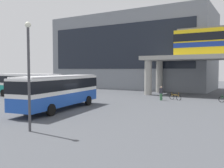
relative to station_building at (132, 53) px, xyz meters
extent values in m
plane|color=#47494F|center=(7.30, -19.33, -7.32)|extent=(120.00, 120.00, 0.00)
cube|color=slate|center=(0.00, 0.03, 0.00)|extent=(31.99, 13.48, 14.64)
cube|color=black|center=(0.00, -6.77, 0.73)|extent=(28.79, 0.10, 8.20)
cylinder|color=#9E9B93|center=(8.70, -12.44, -4.72)|extent=(1.10, 1.10, 5.21)
cylinder|color=#9E9B93|center=(8.70, -7.58, -4.72)|extent=(1.10, 1.10, 5.21)
cube|color=#1E4CB2|center=(6.79, -29.67, -6.27)|extent=(4.12, 11.25, 1.10)
cube|color=silver|center=(6.79, -29.67, -4.97)|extent=(4.12, 11.25, 1.50)
cube|color=black|center=(6.79, -29.67, -4.90)|extent=(4.17, 11.30, 0.96)
cube|color=silver|center=(6.79, -29.67, -4.16)|extent=(3.92, 10.69, 0.12)
cylinder|color=black|center=(5.03, -26.38, -6.82)|extent=(0.43, 1.03, 1.00)
cylinder|color=black|center=(7.50, -26.00, -6.82)|extent=(0.43, 1.03, 1.00)
cylinder|color=black|center=(6.02, -32.90, -6.82)|extent=(0.43, 1.03, 1.00)
cylinder|color=black|center=(8.49, -32.53, -6.82)|extent=(0.43, 1.03, 1.00)
cube|color=teal|center=(-4.43, -23.85, -6.27)|extent=(11.05, 2.72, 1.10)
cube|color=white|center=(-4.43, -23.85, -4.97)|extent=(11.05, 2.72, 1.50)
cube|color=black|center=(-4.43, -23.85, -4.90)|extent=(11.09, 2.76, 0.96)
cube|color=silver|center=(-4.43, -23.85, -4.16)|extent=(10.50, 2.58, 0.12)
cylinder|color=black|center=(-7.97, -25.03, -6.82)|extent=(1.01, 0.30, 1.00)
cylinder|color=black|center=(-7.92, -22.53, -6.82)|extent=(1.01, 0.30, 1.00)
cylinder|color=black|center=(-1.37, -25.16, -6.82)|extent=(1.01, 0.30, 1.00)
cylinder|color=black|center=(-1.32, -22.66, -6.82)|extent=(1.01, 0.30, 1.00)
torus|color=black|center=(14.55, -16.79, -6.98)|extent=(0.71, 0.32, 0.74)
torus|color=black|center=(13.58, -16.41, -6.98)|extent=(0.71, 0.32, 0.74)
cylinder|color=orange|center=(14.06, -16.60, -6.70)|extent=(1.00, 0.42, 0.05)
cylinder|color=orange|center=(13.58, -16.41, -6.68)|extent=(0.04, 0.04, 0.55)
cylinder|color=orange|center=(14.55, -16.79, -6.63)|extent=(0.04, 0.04, 0.65)
torus|color=black|center=(19.39, -16.00, -6.98)|extent=(0.74, 0.20, 0.74)
cylinder|color=#1E7F33|center=(19.39, -16.00, -6.68)|extent=(0.04, 0.04, 0.55)
cylinder|color=#33663F|center=(12.68, -17.88, -6.90)|extent=(0.32, 0.32, 0.84)
cube|color=#26262D|center=(12.68, -17.88, -6.15)|extent=(0.45, 0.34, 0.66)
sphere|color=tan|center=(12.68, -17.88, -5.71)|extent=(0.23, 0.23, 0.23)
cylinder|color=#3F3F44|center=(11.00, -36.92, -4.16)|extent=(0.16, 0.16, 6.33)
sphere|color=silver|center=(11.00, -36.92, -0.84)|extent=(0.36, 0.36, 0.36)
camera|label=1|loc=(23.07, -47.42, -3.52)|focal=40.12mm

